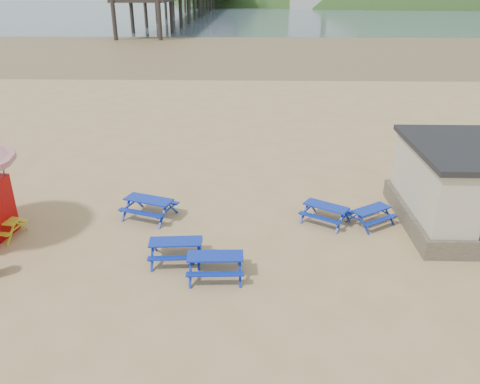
{
  "coord_description": "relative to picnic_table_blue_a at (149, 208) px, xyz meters",
  "views": [
    {
      "loc": [
        1.1,
        -15.09,
        8.37
      ],
      "look_at": [
        0.62,
        1.5,
        1.0
      ],
      "focal_mm": 35.0,
      "sensor_mm": 36.0,
      "label": 1
    }
  ],
  "objects": [
    {
      "name": "headland_town",
      "position": [
        92.92,
        228.45,
        -10.3
      ],
      "size": [
        264.0,
        144.0,
        108.0
      ],
      "color": "#2D4C1E",
      "rests_on": "ground"
    },
    {
      "name": "wet_sand",
      "position": [
        2.92,
        53.77,
        -0.39
      ],
      "size": [
        400.0,
        400.0,
        0.0
      ],
      "primitive_type": "plane",
      "color": "brown",
      "rests_on": "ground"
    },
    {
      "name": "ground",
      "position": [
        2.92,
        -1.23,
        -0.39
      ],
      "size": [
        400.0,
        400.0,
        0.0
      ],
      "primitive_type": "plane",
      "color": "tan",
      "rests_on": "ground"
    },
    {
      "name": "sea",
      "position": [
        2.92,
        168.77,
        -0.38
      ],
      "size": [
        400.0,
        400.0,
        0.0
      ],
      "primitive_type": "plane",
      "color": "#4B5E6C",
      "rests_on": "ground"
    },
    {
      "name": "picnic_table_blue_c",
      "position": [
        8.52,
        -0.33,
        -0.07
      ],
      "size": [
        1.96,
        1.88,
        0.64
      ],
      "rotation": [
        0.0,
        0.0,
        0.59
      ],
      "color": "#00049E",
      "rests_on": "ground"
    },
    {
      "name": "picnic_table_blue_b",
      "position": [
        6.83,
        -0.23,
        -0.04
      ],
      "size": [
        2.13,
        2.03,
        0.7
      ],
      "rotation": [
        0.0,
        0.0,
        -0.56
      ],
      "color": "#00049E",
      "rests_on": "ground"
    },
    {
      "name": "picnic_table_blue_a",
      "position": [
        0.0,
        0.0,
        0.0
      ],
      "size": [
        2.26,
        2.04,
        0.78
      ],
      "rotation": [
        0.0,
        0.0,
        -0.34
      ],
      "color": "#00049E",
      "rests_on": "ground"
    },
    {
      "name": "picnic_table_blue_e",
      "position": [
        2.89,
        -3.97,
        -0.03
      ],
      "size": [
        1.81,
        1.49,
        0.73
      ],
      "rotation": [
        0.0,
        0.0,
        0.05
      ],
      "color": "#00049E",
      "rests_on": "ground"
    },
    {
      "name": "picnic_table_blue_d",
      "position": [
        1.53,
        -3.1,
        -0.03
      ],
      "size": [
        1.83,
        1.53,
        0.72
      ],
      "rotation": [
        0.0,
        0.0,
        0.08
      ],
      "color": "#00049E",
      "rests_on": "ground"
    }
  ]
}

